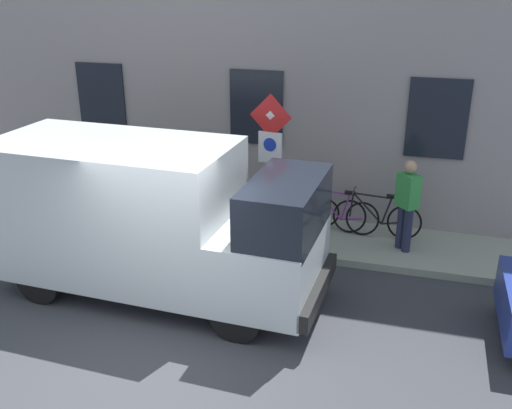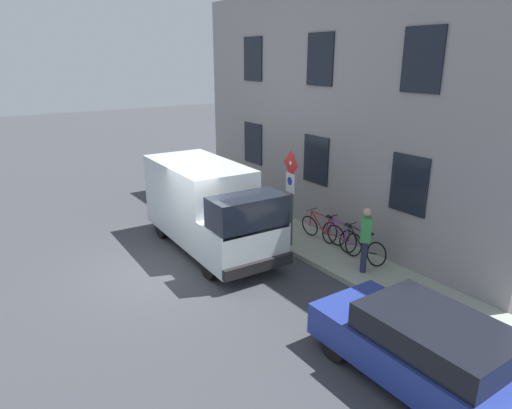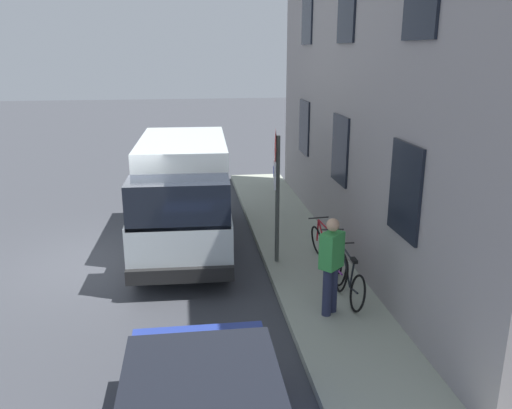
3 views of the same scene
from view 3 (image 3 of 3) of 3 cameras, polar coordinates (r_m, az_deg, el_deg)
name	(u,v)px [view 3 (image 3 of 3)]	position (r m, az deg, el deg)	size (l,w,h in m)	color
ground_plane	(112,263)	(11.99, -15.49, -6.16)	(80.00, 80.00, 0.00)	#3A3C42
sidewalk_slab	(299,250)	(12.11, 4.71, -4.99)	(1.80, 14.76, 0.14)	#9FA693
building_facade	(360,87)	(11.63, 11.29, 12.51)	(0.75, 12.76, 7.50)	gray
sign_post_stacked	(276,178)	(10.73, 2.18, 2.97)	(0.18, 0.56, 2.75)	#474C47
delivery_van	(183,193)	(12.15, -7.96, 1.25)	(2.19, 5.40, 2.50)	silver
bicycle_black	(348,278)	(9.74, 10.09, -7.96)	(0.46, 1.71, 0.89)	black
bicycle_purple	(336,262)	(10.43, 8.78, -6.19)	(0.46, 1.72, 0.89)	black
bicycle_red	(326,247)	(11.13, 7.62, -4.64)	(0.46, 1.71, 0.89)	black
pedestrian	(331,263)	(8.90, 8.24, -6.37)	(0.47, 0.46, 1.72)	#262B47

